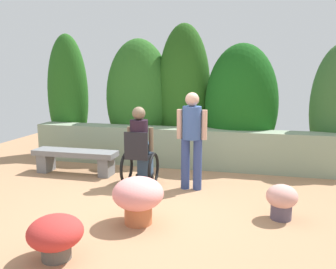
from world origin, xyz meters
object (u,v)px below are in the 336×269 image
stone_bench (75,158)px  person_in_wheelchair (140,148)px  person_standing_companion (192,134)px  flower_pot_red_accent (56,235)px  flower_pot_purple_near (138,197)px  flower_pot_terracotta_by_wall (282,200)px

stone_bench → person_in_wheelchair: size_ratio=1.21×
person_standing_companion → flower_pot_red_accent: person_standing_companion is taller
person_in_wheelchair → person_standing_companion: 0.93m
person_in_wheelchair → flower_pot_red_accent: size_ratio=2.33×
stone_bench → flower_pot_red_accent: bearing=-69.2°
flower_pot_purple_near → person_in_wheelchair: bearing=107.2°
flower_pot_red_accent → flower_pot_purple_near: bearing=62.3°
person_in_wheelchair → flower_pot_purple_near: (0.48, -1.54, -0.27)m
flower_pot_red_accent → stone_bench: bearing=114.9°
person_in_wheelchair → flower_pot_terracotta_by_wall: size_ratio=2.89×
person_in_wheelchair → stone_bench: bearing=172.5°
flower_pot_purple_near → flower_pot_red_accent: flower_pot_purple_near is taller
flower_pot_purple_near → person_standing_companion: bearing=74.5°
person_standing_companion → flower_pot_red_accent: (-0.95, -2.50, -0.65)m
stone_bench → flower_pot_purple_near: 2.62m
flower_pot_terracotta_by_wall → flower_pot_red_accent: 2.81m
stone_bench → flower_pot_terracotta_by_wall: size_ratio=3.50×
flower_pot_purple_near → flower_pot_red_accent: (-0.54, -1.03, -0.09)m
person_in_wheelchair → person_standing_companion: person_standing_companion is taller
stone_bench → person_standing_companion: size_ratio=1.02×
person_in_wheelchair → flower_pot_red_accent: person_in_wheelchair is taller
person_in_wheelchair → flower_pot_red_accent: (-0.06, -2.57, -0.36)m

